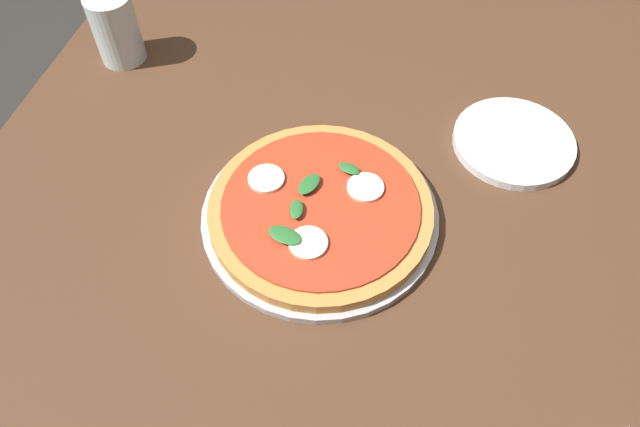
{
  "coord_description": "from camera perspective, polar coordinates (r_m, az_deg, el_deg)",
  "views": [
    {
      "loc": [
        0.53,
        0.09,
        1.46
      ],
      "look_at": [
        0.05,
        -0.03,
        0.79
      ],
      "focal_mm": 33.36,
      "sensor_mm": 36.0,
      "label": 1
    }
  ],
  "objects": [
    {
      "name": "ground_plane",
      "position": [
        1.55,
        1.47,
        -16.26
      ],
      "size": [
        6.0,
        6.0,
        0.0
      ],
      "primitive_type": "plane",
      "color": "#2D2B28"
    },
    {
      "name": "dining_table",
      "position": [
        0.94,
        2.34,
        -1.54
      ],
      "size": [
        1.43,
        1.12,
        0.78
      ],
      "color": "#4C301E",
      "rests_on": "ground_plane"
    },
    {
      "name": "serving_tray",
      "position": [
        0.83,
        -0.0,
        -0.16
      ],
      "size": [
        0.33,
        0.33,
        0.01
      ],
      "primitive_type": "cylinder",
      "color": "#B2B2B7",
      "rests_on": "dining_table"
    },
    {
      "name": "pizza",
      "position": [
        0.82,
        0.03,
        0.45
      ],
      "size": [
        0.31,
        0.31,
        0.03
      ],
      "color": "#C6843F",
      "rests_on": "serving_tray"
    },
    {
      "name": "plate_white",
      "position": [
        0.97,
        18.07,
        6.55
      ],
      "size": [
        0.19,
        0.19,
        0.01
      ],
      "primitive_type": "cylinder",
      "color": "white",
      "rests_on": "dining_table"
    },
    {
      "name": "glass_cup",
      "position": [
        1.1,
        -19.01,
        16.43
      ],
      "size": [
        0.08,
        0.08,
        0.12
      ],
      "primitive_type": "cylinder",
      "color": "silver",
      "rests_on": "dining_table"
    }
  ]
}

